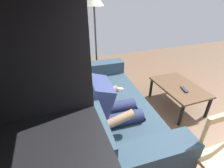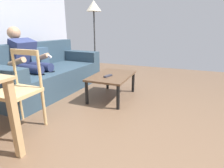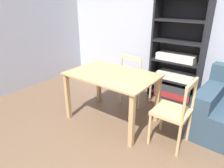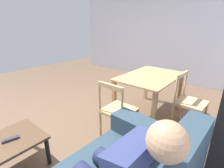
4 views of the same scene
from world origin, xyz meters
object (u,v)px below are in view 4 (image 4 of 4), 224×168
Objects in this scene: tv_remote at (11,139)px; dining_chair_near_wall at (189,102)px; dining_table at (150,82)px; dining_chair_facing_couch at (118,111)px.

tv_remote is 2.49m from dining_chair_near_wall.
tv_remote is at bearing -15.38° from dining_table.
dining_chair_facing_couch is (0.96, -0.00, -0.18)m from dining_table.
dining_table is 0.71m from dining_chair_near_wall.
dining_chair_facing_couch is (-1.18, 0.59, 0.05)m from tv_remote.
dining_chair_facing_couch reaches higher than tv_remote.
tv_remote is at bearing -26.48° from dining_chair_facing_couch.
dining_chair_facing_couch is at bearing -35.72° from dining_chair_near_wall.
dining_chair_facing_couch is at bearing 78.41° from tv_remote.
dining_chair_facing_couch reaches higher than dining_table.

